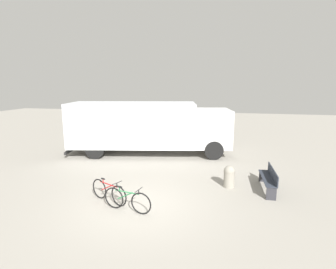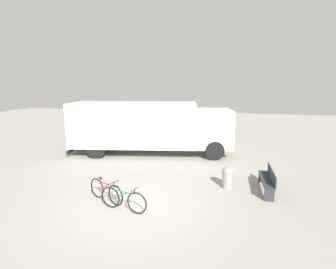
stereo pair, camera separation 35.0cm
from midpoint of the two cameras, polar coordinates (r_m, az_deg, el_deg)
name	(u,v)px [view 1 (the left image)]	position (r m, az deg, el deg)	size (l,w,h in m)	color
ground_plane	(137,206)	(9.20, -7.87, -15.20)	(60.00, 60.00, 0.00)	gray
delivery_truck	(148,125)	(15.13, -5.10, 2.00)	(9.44, 4.15, 2.98)	silver
park_bench	(269,178)	(10.81, 20.33, -8.86)	(0.44, 1.93, 0.87)	#282D38
bicycle_near	(109,192)	(9.52, -13.84, -11.97)	(1.59, 0.76, 0.81)	black
bicycle_middle	(127,200)	(8.77, -10.06, -13.85)	(1.71, 0.49, 0.81)	black
bollard_near_bench	(229,176)	(10.70, 12.26, -8.75)	(0.44, 0.44, 0.89)	gray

